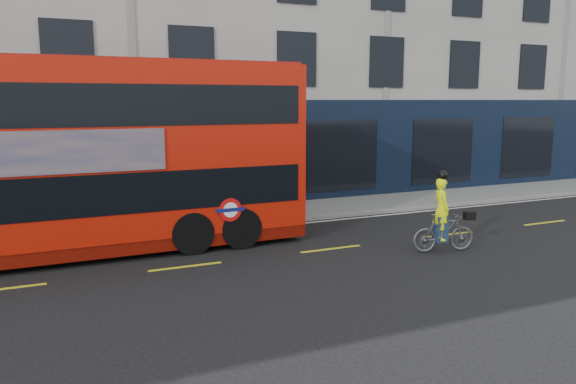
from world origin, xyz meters
TOP-DOWN VIEW (x-y plane):
  - ground at (0.00, 0.00)m, footprint 120.00×120.00m
  - pavement at (0.00, 6.50)m, footprint 60.00×3.00m
  - kerb at (0.00, 5.00)m, footprint 60.00×0.12m
  - building_terrace at (0.00, 12.94)m, footprint 50.00×10.07m
  - road_edge_line at (0.00, 4.70)m, footprint 58.00×0.10m
  - lane_dashes at (0.00, 1.50)m, footprint 58.00×0.12m
  - bus at (-2.43, 3.80)m, footprint 12.46×3.01m
  - cyclist at (6.58, 0.05)m, footprint 1.78×0.86m

SIDE VIEW (x-z plane):
  - ground at x=0.00m, z-range 0.00..0.00m
  - road_edge_line at x=0.00m, z-range 0.00..0.01m
  - lane_dashes at x=0.00m, z-range 0.00..0.01m
  - pavement at x=0.00m, z-range 0.00..0.12m
  - kerb at x=0.00m, z-range 0.00..0.13m
  - cyclist at x=6.58m, z-range -0.36..1.82m
  - bus at x=-2.43m, z-range 0.06..5.07m
  - building_terrace at x=0.00m, z-range -0.01..14.99m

